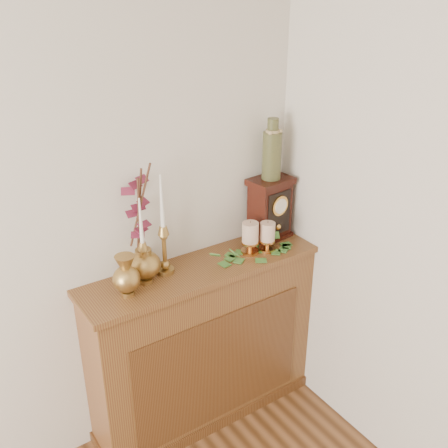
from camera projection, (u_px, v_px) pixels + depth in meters
console_shelf at (204, 347)px, 2.74m from camera, size 1.24×0.34×0.93m
candlestick_left at (143, 256)px, 2.34m from camera, size 0.07×0.07×0.42m
candlestick_center at (164, 242)px, 2.41m from camera, size 0.08×0.08×0.49m
bud_vase at (126, 276)px, 2.26m from camera, size 0.12×0.12×0.20m
ginger_jar at (139, 225)px, 2.35m from camera, size 0.23×0.25×0.57m
pillar_candle_left at (250, 236)px, 2.61m from camera, size 0.09×0.09×0.18m
pillar_candle_right at (267, 235)px, 2.64m from camera, size 0.09×0.09×0.16m
ivy_garland at (249, 253)px, 2.62m from camera, size 0.45×0.22×0.09m
mantel_clock at (270, 209)px, 2.74m from camera, size 0.24×0.18×0.33m
ceramic_vase at (272, 152)px, 2.61m from camera, size 0.10×0.10×0.31m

